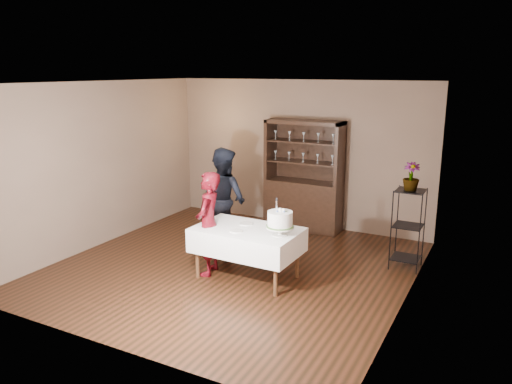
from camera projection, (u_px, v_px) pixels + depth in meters
floor at (233, 267)px, 7.45m from camera, size 5.00×5.00×0.00m
ceiling at (231, 83)px, 6.80m from camera, size 5.00×5.00×0.00m
back_wall at (300, 154)px, 9.28m from camera, size 5.00×0.02×2.70m
wall_left at (101, 164)px, 8.25m from camera, size 0.02×5.00×2.70m
wall_right at (411, 200)px, 6.00m from camera, size 0.02×5.00×2.70m
china_hutch at (304, 193)px, 9.14m from camera, size 1.40×0.48×2.00m
plant_etagere at (408, 226)px, 7.30m from camera, size 0.42×0.42×1.20m
cake_table at (247, 240)px, 6.97m from camera, size 1.48×0.94×0.73m
woman at (208, 224)px, 7.07m from camera, size 0.48×0.62×1.50m
man at (224, 199)px, 8.08m from camera, size 0.98×0.88×1.68m
cake at (280, 220)px, 6.60m from camera, size 0.38×0.38×0.52m
plate_near at (236, 231)px, 6.80m from camera, size 0.20×0.20×0.01m
plate_far at (246, 224)px, 7.12m from camera, size 0.21×0.21×0.01m
potted_plant at (411, 177)px, 7.11m from camera, size 0.28×0.28×0.41m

